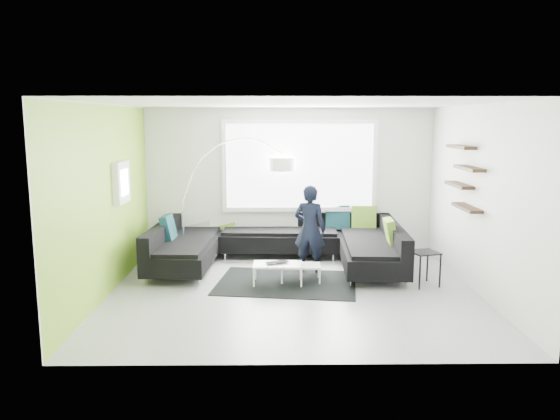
{
  "coord_description": "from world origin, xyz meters",
  "views": [
    {
      "loc": [
        -0.3,
        -7.95,
        2.57
      ],
      "look_at": [
        -0.19,
        0.9,
        1.1
      ],
      "focal_mm": 35.0,
      "sensor_mm": 36.0,
      "label": 1
    }
  ],
  "objects_px": {
    "sectional_sofa": "(278,244)",
    "laptop": "(278,263)",
    "coffee_table": "(289,273)",
    "arc_lamp": "(183,202)",
    "side_table": "(424,269)",
    "person": "(310,229)"
  },
  "relations": [
    {
      "from": "coffee_table",
      "to": "laptop",
      "type": "relative_size",
      "value": 2.37
    },
    {
      "from": "arc_lamp",
      "to": "person",
      "type": "bearing_deg",
      "value": -25.58
    },
    {
      "from": "side_table",
      "to": "person",
      "type": "height_order",
      "value": "person"
    },
    {
      "from": "sectional_sofa",
      "to": "laptop",
      "type": "height_order",
      "value": "sectional_sofa"
    },
    {
      "from": "sectional_sofa",
      "to": "side_table",
      "type": "height_order",
      "value": "sectional_sofa"
    },
    {
      "from": "side_table",
      "to": "person",
      "type": "xyz_separation_m",
      "value": [
        -1.74,
        0.8,
        0.48
      ]
    },
    {
      "from": "person",
      "to": "laptop",
      "type": "relative_size",
      "value": 3.54
    },
    {
      "from": "coffee_table",
      "to": "arc_lamp",
      "type": "xyz_separation_m",
      "value": [
        -1.85,
        1.15,
        0.96
      ]
    },
    {
      "from": "side_table",
      "to": "person",
      "type": "distance_m",
      "value": 1.97
    },
    {
      "from": "coffee_table",
      "to": "person",
      "type": "distance_m",
      "value": 0.93
    },
    {
      "from": "side_table",
      "to": "laptop",
      "type": "xyz_separation_m",
      "value": [
        -2.28,
        0.07,
        0.07
      ]
    },
    {
      "from": "person",
      "to": "laptop",
      "type": "distance_m",
      "value": 0.99
    },
    {
      "from": "side_table",
      "to": "sectional_sofa",
      "type": "bearing_deg",
      "value": 153.54
    },
    {
      "from": "arc_lamp",
      "to": "sectional_sofa",
      "type": "bearing_deg",
      "value": -18.76
    },
    {
      "from": "arc_lamp",
      "to": "coffee_table",
      "type": "bearing_deg",
      "value": -44.08
    },
    {
      "from": "person",
      "to": "side_table",
      "type": "bearing_deg",
      "value": 173.12
    },
    {
      "from": "sectional_sofa",
      "to": "laptop",
      "type": "xyz_separation_m",
      "value": [
        -0.0,
        -1.06,
        -0.06
      ]
    },
    {
      "from": "sectional_sofa",
      "to": "coffee_table",
      "type": "bearing_deg",
      "value": -76.76
    },
    {
      "from": "coffee_table",
      "to": "person",
      "type": "xyz_separation_m",
      "value": [
        0.36,
        0.63,
        0.58
      ]
    },
    {
      "from": "coffee_table",
      "to": "arc_lamp",
      "type": "relative_size",
      "value": 0.44
    },
    {
      "from": "sectional_sofa",
      "to": "arc_lamp",
      "type": "xyz_separation_m",
      "value": [
        -1.68,
        0.19,
        0.72
      ]
    },
    {
      "from": "coffee_table",
      "to": "laptop",
      "type": "bearing_deg",
      "value": -149.39
    }
  ]
}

